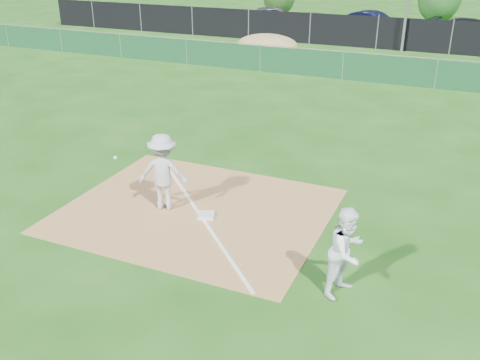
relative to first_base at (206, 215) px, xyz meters
name	(u,v)px	position (x,y,z in m)	size (l,w,h in m)	color
ground	(309,109)	(-0.36, 9.21, -0.06)	(90.00, 90.00, 0.00)	#1A4D10
infield_dirt	(197,210)	(-0.36, 0.21, -0.05)	(6.00, 5.00, 0.02)	#9C703E
foul_line	(197,210)	(-0.36, 0.21, -0.03)	(0.08, 7.00, 0.01)	white
green_fence	(343,66)	(-0.36, 14.21, 0.54)	(44.00, 0.05, 1.20)	#103B1E
dirt_mound	(267,45)	(-5.36, 17.71, 0.53)	(3.38, 2.60, 1.17)	olive
black_fence	(377,33)	(-0.36, 22.21, 0.84)	(46.00, 0.04, 1.80)	black
parking_lot	(390,35)	(-0.36, 27.21, -0.05)	(46.00, 9.00, 0.01)	black
first_base	(206,215)	(0.00, 0.00, 0.00)	(0.36, 0.36, 0.08)	silver
play_at_first	(163,172)	(-1.09, 0.02, 0.88)	(1.99, 0.98, 1.84)	silver
runner	(347,252)	(3.57, -1.51, 0.79)	(0.82, 0.64, 1.70)	white
car_left	(275,17)	(-8.32, 26.92, 0.72)	(1.82, 4.52, 1.54)	#999BA0
car_mid	(373,23)	(-1.61, 27.39, 0.67)	(1.52, 4.35, 1.43)	black
car_right	(473,32)	(4.64, 25.83, 0.68)	(2.04, 5.03, 1.46)	black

